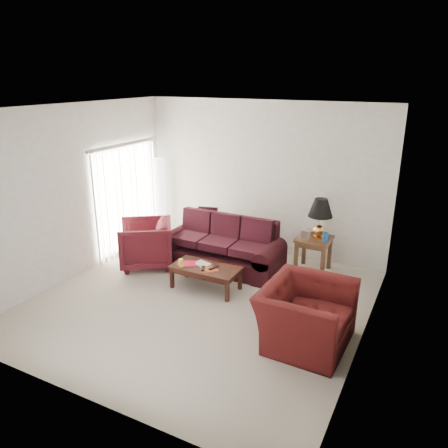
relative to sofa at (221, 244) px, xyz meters
name	(u,v)px	position (x,y,z in m)	size (l,w,h in m)	color
floor	(200,301)	(0.30, -1.32, -0.46)	(5.00, 5.00, 0.00)	beige
blinds	(127,198)	(-2.12, -0.02, 0.62)	(0.10, 2.00, 2.16)	silver
sofa	(221,244)	(0.00, 0.00, 0.00)	(2.26, 0.98, 0.93)	black
throw_pillow	(208,216)	(-0.67, 0.69, 0.24)	(0.39, 0.11, 0.39)	black
end_table	(313,254)	(1.57, 0.63, -0.14)	(0.60, 0.60, 0.65)	#473018
table_lamp	(320,218)	(1.64, 0.66, 0.56)	(0.44, 0.44, 0.73)	#E39847
clock	(305,235)	(1.44, 0.50, 0.27)	(0.15, 0.05, 0.15)	silver
blue_canister	(325,237)	(1.79, 0.52, 0.27)	(0.10, 0.10, 0.16)	#1850A1
picture_frame	(310,228)	(1.42, 0.86, 0.27)	(0.14, 0.02, 0.17)	silver
floor_lamp	(160,198)	(-1.97, 0.88, 0.43)	(0.29, 0.29, 1.78)	silver
armchair_left	(146,244)	(-1.30, -0.56, -0.03)	(0.93, 0.96, 0.87)	#471018
armchair_right	(306,315)	(2.12, -1.63, -0.05)	(1.26, 1.10, 0.82)	#410F0F
coffee_table	(206,278)	(0.17, -0.88, -0.26)	(1.14, 0.57, 0.40)	black
magazine_red	(187,264)	(-0.17, -0.94, -0.06)	(0.30, 0.23, 0.02)	red
magazine_white	(202,264)	(0.05, -0.81, -0.06)	(0.26, 0.19, 0.01)	white
magazine_orange	(209,269)	(0.28, -0.95, -0.06)	(0.28, 0.21, 0.02)	#CB4617
remote_a	(203,268)	(0.19, -1.01, -0.03)	(0.05, 0.19, 0.02)	black
remote_b	(213,268)	(0.33, -0.91, -0.03)	(0.05, 0.19, 0.02)	black
yellow_glass	(181,263)	(-0.20, -1.06, 0.00)	(0.08, 0.08, 0.13)	#EDF235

